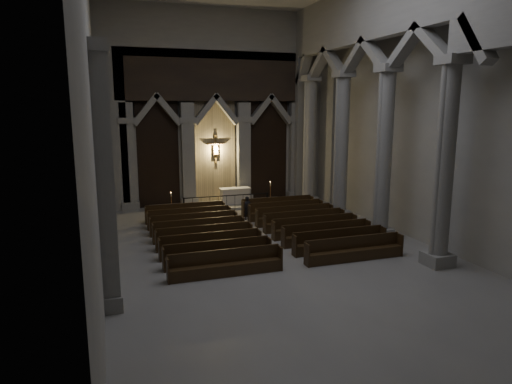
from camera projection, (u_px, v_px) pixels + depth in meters
room at (286, 68)px, 17.22m from camera, size 24.00×24.10×12.00m
sanctuary_wall at (215, 99)px, 28.15m from camera, size 14.00×0.77×12.00m
right_arcade at (390, 68)px, 20.13m from camera, size 1.00×24.00×12.00m
left_pilasters at (104, 161)px, 19.06m from camera, size 0.60×13.00×8.03m
sanctuary_step at (221, 205)px, 28.50m from camera, size 8.50×2.60×0.15m
altar at (235, 195)px, 28.77m from camera, size 1.90×0.76×0.97m
altar_rail at (227, 201)px, 27.01m from camera, size 5.19×0.09×1.02m
candle_stand_left at (172, 209)px, 26.09m from camera, size 0.23×0.23×1.36m
candle_stand_right at (270, 200)px, 28.52m from camera, size 0.27×0.27×1.59m
pews at (258, 231)px, 21.73m from camera, size 9.73×9.08×0.97m
worshipper at (248, 208)px, 25.16m from camera, size 0.53×0.41×1.29m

